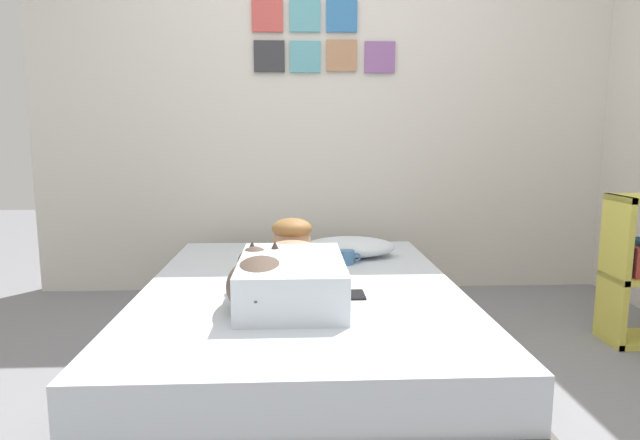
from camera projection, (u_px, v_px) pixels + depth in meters
ground_plane at (345, 399)px, 2.16m from camera, size 11.60×11.60×0.00m
back_wall at (323, 103)px, 3.60m from camera, size 3.80×0.12×2.50m
bed at (302, 323)px, 2.51m from camera, size 1.45×2.05×0.36m
pillow at (349, 247)px, 3.05m from camera, size 0.52×0.32×0.11m
person_lying at (292, 268)px, 2.35m from camera, size 0.43×0.92×0.27m
dog at (259, 281)px, 2.16m from camera, size 0.26×0.57×0.21m
coffee_cup at (346, 257)px, 2.87m from camera, size 0.12×0.09×0.07m
cell_phone at (357, 295)px, 2.31m from camera, size 0.07×0.14×0.01m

